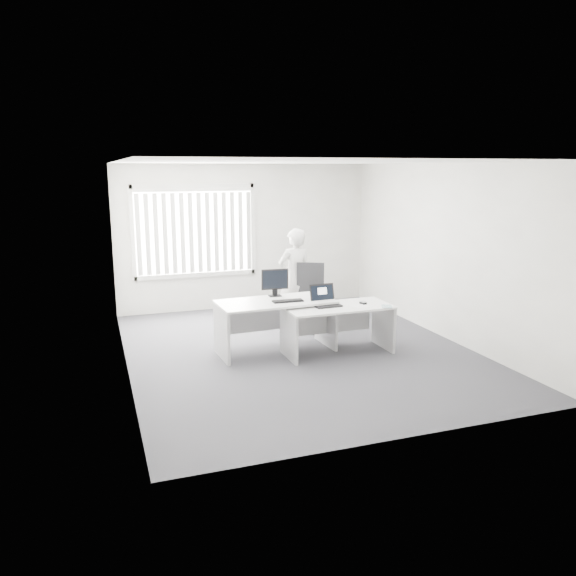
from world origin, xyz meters
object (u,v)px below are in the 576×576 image
object	(u,v)px
person	(295,277)
laptop	(327,296)
desk_far	(276,315)
office_chair	(310,309)
desk_near	(338,319)
monitor	(275,283)

from	to	relation	value
person	laptop	size ratio (longest dim) A/B	4.37
desk_far	office_chair	xyz separation A→B (m)	(0.92, 0.95, -0.21)
desk_near	office_chair	bearing A→B (deg)	86.35
desk_far	monitor	bearing A→B (deg)	71.00
desk_near	person	world-z (taller)	person
office_chair	laptop	xyz separation A→B (m)	(-0.23, -1.28, 0.52)
desk_far	monitor	world-z (taller)	monitor
office_chair	laptop	size ratio (longest dim) A/B	2.89
person	monitor	world-z (taller)	person
office_chair	desk_far	bearing A→B (deg)	-109.97
desk_far	person	distance (m)	1.56
office_chair	monitor	world-z (taller)	monitor
office_chair	person	world-z (taller)	person
desk_near	desk_far	bearing A→B (deg)	155.91
laptop	monitor	xyz separation A→B (m)	(-0.60, 0.63, 0.12)
office_chair	person	distance (m)	0.64
desk_far	office_chair	size ratio (longest dim) A/B	1.56
desk_near	laptop	distance (m)	0.39
desk_far	monitor	size ratio (longest dim) A/B	4.17
desk_far	person	size ratio (longest dim) A/B	1.03
person	desk_near	bearing A→B (deg)	84.36
desk_near	monitor	xyz separation A→B (m)	(-0.76, 0.67, 0.47)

